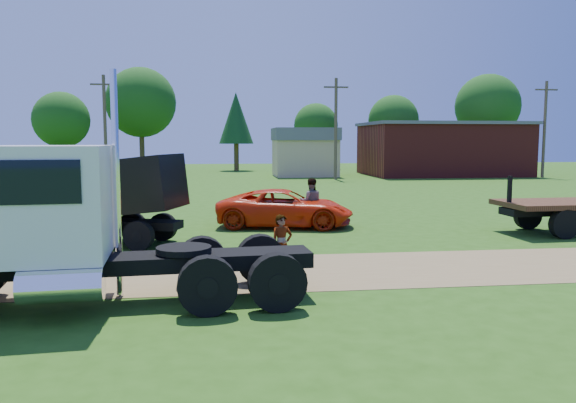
{
  "coord_description": "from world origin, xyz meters",
  "views": [
    {
      "loc": [
        -4.59,
        -14.64,
        3.51
      ],
      "look_at": [
        -2.4,
        2.69,
        1.6
      ],
      "focal_mm": 35.0,
      "sensor_mm": 36.0,
      "label": 1
    }
  ],
  "objects": [
    {
      "name": "ground",
      "position": [
        0.0,
        0.0,
        0.0
      ],
      "size": [
        140.0,
        140.0,
        0.0
      ],
      "primitive_type": "plane",
      "color": "#254E11",
      "rests_on": "ground"
    },
    {
      "name": "white_semi_tractor",
      "position": [
        -7.93,
        -2.59,
        1.72
      ],
      "size": [
        8.47,
        3.34,
        5.05
      ],
      "rotation": [
        0.0,
        0.0,
        0.07
      ],
      "color": "black",
      "rests_on": "ground"
    },
    {
      "name": "spectator_b",
      "position": [
        -0.76,
        8.16,
        0.97
      ],
      "size": [
        1.0,
        0.81,
        1.95
      ],
      "primitive_type": "imported",
      "rotation": [
        0.0,
        0.0,
        3.07
      ],
      "color": "#999999",
      "rests_on": "ground"
    },
    {
      "name": "tan_shed",
      "position": [
        4.0,
        40.0,
        2.42
      ],
      "size": [
        6.2,
        5.4,
        4.7
      ],
      "color": "tan",
      "rests_on": "ground"
    },
    {
      "name": "dirt_track",
      "position": [
        0.0,
        0.0,
        0.01
      ],
      "size": [
        120.0,
        4.2,
        0.01
      ],
      "primitive_type": "cube",
      "color": "brown",
      "rests_on": "ground"
    },
    {
      "name": "utility_poles",
      "position": [
        6.0,
        35.0,
        4.71
      ],
      "size": [
        42.2,
        0.28,
        9.0
      ],
      "color": "#453427",
      "rests_on": "ground"
    },
    {
      "name": "brick_building",
      "position": [
        18.0,
        40.0,
        2.66
      ],
      "size": [
        15.4,
        10.4,
        5.3
      ],
      "color": "maroon",
      "rests_on": "ground"
    },
    {
      "name": "orange_pickup",
      "position": [
        -1.87,
        7.86,
        0.76
      ],
      "size": [
        5.89,
        3.55,
        1.53
      ],
      "primitive_type": "imported",
      "rotation": [
        0.0,
        0.0,
        1.38
      ],
      "color": "red",
      "rests_on": "ground"
    },
    {
      "name": "spectator_a",
      "position": [
        -2.95,
        -0.35,
        0.8
      ],
      "size": [
        0.66,
        0.53,
        1.59
      ],
      "primitive_type": "imported",
      "rotation": [
        0.0,
        0.0,
        0.28
      ],
      "color": "#999999",
      "rests_on": "ground"
    },
    {
      "name": "black_dump_truck",
      "position": [
        -8.94,
        5.02,
        1.69
      ],
      "size": [
        7.19,
        4.15,
        3.07
      ],
      "rotation": [
        0.0,
        0.0,
        -0.32
      ],
      "color": "black",
      "rests_on": "ground"
    },
    {
      "name": "tree_row",
      "position": [
        4.47,
        50.57,
        6.86
      ],
      "size": [
        54.96,
        13.57,
        11.73
      ],
      "color": "#342815",
      "rests_on": "ground"
    }
  ]
}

